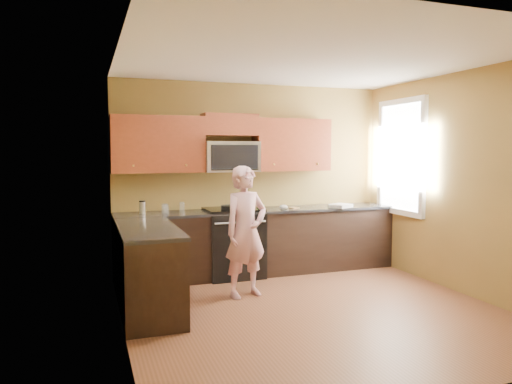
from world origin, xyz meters
name	(u,v)px	position (x,y,z in m)	size (l,w,h in m)	color
floor	(313,310)	(0.00, 0.00, 0.00)	(4.00, 4.00, 0.00)	brown
ceiling	(315,59)	(0.00, 0.00, 2.70)	(4.00, 4.00, 0.00)	white
wall_back	(253,178)	(0.00, 2.00, 1.35)	(4.00, 4.00, 0.00)	brown
wall_front	(445,208)	(0.00, -2.00, 1.35)	(4.00, 4.00, 0.00)	brown
wall_left	(121,193)	(-2.00, 0.00, 1.35)	(4.00, 4.00, 0.00)	brown
wall_right	(463,183)	(2.00, 0.00, 1.35)	(4.00, 4.00, 0.00)	brown
cabinet_back_run	(260,243)	(0.00, 1.70, 0.44)	(4.00, 0.60, 0.88)	black
cabinet_left_run	(148,271)	(-1.70, 0.60, 0.44)	(0.60, 1.60, 0.88)	black
countertop_back	(260,211)	(0.00, 1.69, 0.90)	(4.00, 0.62, 0.04)	black
countertop_left	(148,229)	(-1.69, 0.60, 0.90)	(0.62, 1.60, 0.04)	black
stove	(233,242)	(-0.40, 1.68, 0.47)	(0.76, 0.65, 0.95)	black
microwave	(231,172)	(-0.40, 1.80, 1.45)	(0.76, 0.40, 0.42)	silver
upper_cab_left	(158,173)	(-1.39, 1.83, 1.45)	(1.22, 0.33, 0.75)	maroon
upper_cab_right	(291,171)	(0.54, 1.83, 1.45)	(1.12, 0.33, 0.75)	maroon
upper_cab_over_mw	(230,125)	(-0.40, 1.83, 2.10)	(0.76, 0.33, 0.30)	maroon
window	(401,157)	(1.98, 1.20, 1.65)	(0.06, 1.06, 1.66)	white
woman	(246,232)	(-0.53, 0.74, 0.78)	(0.57, 0.37, 1.56)	#D76B86
frying_pan	(231,210)	(-0.47, 1.54, 0.95)	(0.27, 0.47, 0.06)	black
butter_tub	(261,209)	(0.01, 1.69, 0.92)	(0.11, 0.11, 0.08)	gold
toast_slice	(294,208)	(0.49, 1.61, 0.93)	(0.11, 0.11, 0.01)	#B27F47
napkin_a	(250,209)	(-0.22, 1.49, 0.95)	(0.11, 0.12, 0.06)	silver
napkin_b	(283,207)	(0.30, 1.56, 0.95)	(0.12, 0.13, 0.07)	silver
dish_towel	(341,206)	(1.18, 1.50, 0.95)	(0.30, 0.24, 0.05)	silver
travel_mug	(142,213)	(-1.62, 1.76, 0.92)	(0.08, 0.08, 0.17)	silver
glass_a	(166,208)	(-1.31, 1.73, 0.98)	(0.07, 0.07, 0.12)	silver
glass_b	(164,208)	(-1.34, 1.73, 0.98)	(0.07, 0.07, 0.12)	silver
glass_c	(182,206)	(-1.07, 1.88, 0.98)	(0.07, 0.07, 0.12)	silver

